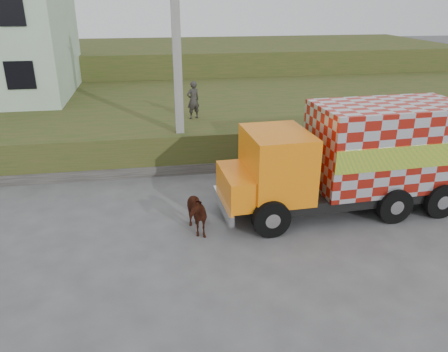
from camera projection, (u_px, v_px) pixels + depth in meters
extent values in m
plane|color=#474749|center=(227.00, 223.00, 13.01)|extent=(120.00, 120.00, 0.00)
cube|color=#2D4416|center=(192.00, 115.00, 21.83)|extent=(40.00, 12.00, 1.50)
cube|color=#2D4416|center=(175.00, 65.00, 32.48)|extent=(40.00, 12.00, 3.00)
cube|color=#595651|center=(156.00, 170.00, 16.44)|extent=(16.00, 0.50, 0.40)
cube|color=gray|center=(177.00, 65.00, 15.52)|extent=(0.30, 0.30, 8.00)
cube|color=black|center=(346.00, 190.00, 13.66)|extent=(6.72, 2.46, 0.34)
cube|color=orange|center=(277.00, 164.00, 12.79)|extent=(1.86, 2.32, 1.95)
cube|color=orange|center=(239.00, 185.00, 12.78)|extent=(1.07, 2.09, 0.88)
cube|color=silver|center=(386.00, 145.00, 13.36)|extent=(4.59, 2.55, 2.53)
cube|color=yellow|center=(409.00, 158.00, 12.28)|extent=(4.48, 0.25, 0.68)
cube|color=yellow|center=(366.00, 134.00, 14.43)|extent=(4.48, 0.25, 0.68)
cube|color=silver|center=(223.00, 205.00, 12.91)|extent=(0.25, 2.25, 0.29)
cylinder|color=black|center=(271.00, 218.00, 12.12)|extent=(1.09, 0.39, 1.07)
cylinder|color=black|center=(249.00, 187.00, 14.15)|extent=(1.09, 0.39, 1.07)
cylinder|color=black|center=(394.00, 205.00, 12.88)|extent=(1.09, 0.39, 1.07)
cylinder|color=black|center=(357.00, 177.00, 14.91)|extent=(1.09, 0.39, 1.07)
cylinder|color=black|center=(440.00, 200.00, 13.19)|extent=(1.09, 0.39, 1.07)
cylinder|color=black|center=(397.00, 173.00, 15.22)|extent=(1.09, 0.39, 1.07)
imported|color=#37130D|center=(193.00, 212.00, 12.31)|extent=(1.00, 1.58, 1.23)
imported|color=#322F2D|center=(193.00, 100.00, 18.04)|extent=(0.67, 0.57, 1.56)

